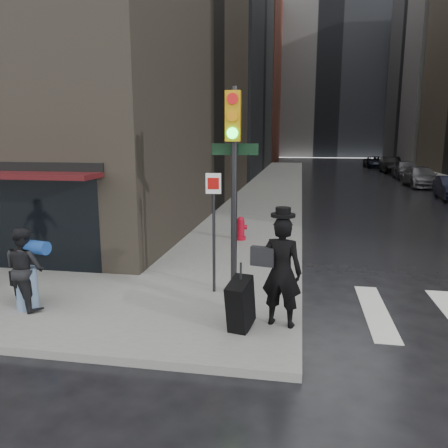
{
  "coord_description": "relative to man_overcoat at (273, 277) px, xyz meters",
  "views": [
    {
      "loc": [
        1.88,
        -7.91,
        3.54
      ],
      "look_at": [
        -0.06,
        3.14,
        1.3
      ],
      "focal_mm": 35.0,
      "sensor_mm": 36.0,
      "label": 1
    }
  ],
  "objects": [
    {
      "name": "parked_car_3",
      "position": [
        8.98,
        26.01,
        -0.38
      ],
      "size": [
        2.08,
        4.93,
        1.42
      ],
      "primitive_type": "imported",
      "rotation": [
        0.0,
        0.0,
        0.02
      ],
      "color": "#4C4C51",
      "rests_on": "ground"
    },
    {
      "name": "bldg_left_far",
      "position": [
        -14.46,
        62.4,
        11.91
      ],
      "size": [
        22.0,
        20.0,
        26.0
      ],
      "primitive_type": "cube",
      "color": "maroon",
      "rests_on": "ground"
    },
    {
      "name": "fire_hydrant",
      "position": [
        -1.5,
        6.67,
        -0.59
      ],
      "size": [
        0.45,
        0.34,
        0.78
      ],
      "rotation": [
        0.0,
        0.0,
        0.16
      ],
      "color": "maroon",
      "rests_on": "ground"
    },
    {
      "name": "bldg_left_mid",
      "position": [
        -14.46,
        38.4,
        15.91
      ],
      "size": [
        22.0,
        24.0,
        34.0
      ],
      "primitive_type": "cube",
      "color": "slate",
      "rests_on": "ground"
    },
    {
      "name": "ground",
      "position": [
        -1.46,
        0.4,
        -1.09
      ],
      "size": [
        140.0,
        140.0,
        0.0
      ],
      "primitive_type": "plane",
      "color": "black",
      "rests_on": "ground"
    },
    {
      "name": "parked_car_4",
      "position": [
        9.4,
        32.67,
        -0.29
      ],
      "size": [
        2.12,
        4.79,
        1.6
      ],
      "primitive_type": "imported",
      "rotation": [
        0.0,
        0.0,
        -0.05
      ],
      "color": "#424247",
      "rests_on": "ground"
    },
    {
      "name": "parked_car_6",
      "position": [
        8.98,
        45.99,
        -0.42
      ],
      "size": [
        2.36,
        4.85,
        1.33
      ],
      "primitive_type": "imported",
      "rotation": [
        0.0,
        0.0,
        0.03
      ],
      "color": "black",
      "rests_on": "ground"
    },
    {
      "name": "man_jeans",
      "position": [
        -4.9,
        -0.01,
        -0.1
      ],
      "size": [
        1.15,
        0.97,
        1.67
      ],
      "rotation": [
        0.0,
        0.0,
        2.75
      ],
      "color": "black",
      "rests_on": "ground"
    },
    {
      "name": "bldg_distant",
      "position": [
        4.54,
        78.4,
        14.91
      ],
      "size": [
        40.0,
        12.0,
        32.0
      ],
      "primitive_type": "cube",
      "color": "slate",
      "rests_on": "ground"
    },
    {
      "name": "sidewalk_left",
      "position": [
        -1.46,
        27.4,
        -1.01
      ],
      "size": [
        4.0,
        50.0,
        0.15
      ],
      "primitive_type": "cube",
      "color": "slate",
      "rests_on": "ground"
    },
    {
      "name": "man_overcoat",
      "position": [
        0.0,
        0.0,
        0.0
      ],
      "size": [
        1.35,
        1.07,
        2.23
      ],
      "rotation": [
        0.0,
        0.0,
        2.93
      ],
      "color": "black",
      "rests_on": "ground"
    },
    {
      "name": "traffic_light",
      "position": [
        -0.99,
        1.5,
        1.9
      ],
      "size": [
        1.1,
        0.5,
        4.4
      ],
      "rotation": [
        0.0,
        0.0,
        0.03
      ],
      "color": "black",
      "rests_on": "ground"
    },
    {
      "name": "parked_car_5",
      "position": [
        9.39,
        39.33,
        -0.3
      ],
      "size": [
        1.74,
        4.81,
        1.58
      ],
      "primitive_type": "imported",
      "rotation": [
        0.0,
        0.0,
        -0.01
      ],
      "color": "black",
      "rests_on": "ground"
    }
  ]
}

